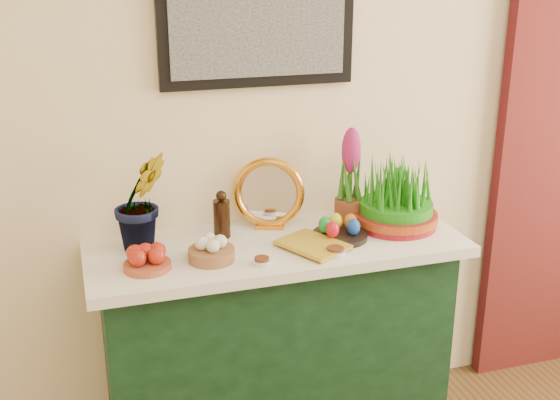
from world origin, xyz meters
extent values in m
cube|color=#FFE8BF|center=(0.00, 2.25, 1.35)|extent=(4.00, 0.04, 2.70)
cube|color=black|center=(-0.26, 2.23, 1.70)|extent=(0.74, 0.03, 0.54)
cube|color=#A5A5A5|center=(-0.26, 2.21, 1.70)|extent=(0.66, 0.01, 0.46)
cube|color=#163C20|center=(-0.26, 2.00, 0.42)|extent=(1.30, 0.45, 0.85)
cube|color=white|center=(-0.26, 2.00, 0.87)|extent=(1.40, 0.55, 0.04)
imported|color=#2D721B|center=(-0.74, 2.09, 1.13)|extent=(0.29, 0.26, 0.48)
cylinder|color=#AD4C2D|center=(-0.75, 1.90, 0.90)|extent=(0.19, 0.19, 0.02)
cylinder|color=#98663D|center=(-0.53, 1.91, 0.91)|extent=(0.17, 0.17, 0.04)
cylinder|color=black|center=(-0.44, 2.11, 0.96)|extent=(0.06, 0.06, 0.14)
sphere|color=black|center=(-0.44, 2.11, 1.05)|extent=(0.04, 0.04, 0.04)
cube|color=orange|center=(-0.24, 2.14, 0.90)|extent=(0.12, 0.09, 0.02)
torus|color=orange|center=(-0.24, 2.16, 1.03)|extent=(0.28, 0.15, 0.28)
cylinder|color=silver|center=(-0.24, 2.15, 1.03)|extent=(0.21, 0.10, 0.21)
imported|color=gold|center=(-0.23, 1.86, 0.91)|extent=(0.25, 0.28, 0.03)
cylinder|color=silver|center=(-0.37, 1.82, 0.90)|extent=(0.06, 0.06, 0.02)
cylinder|color=#592D14|center=(-0.37, 1.82, 0.91)|extent=(0.05, 0.05, 0.01)
cylinder|color=silver|center=(-0.10, 1.82, 0.90)|extent=(0.08, 0.08, 0.02)
cylinder|color=#592D14|center=(-0.10, 1.82, 0.91)|extent=(0.06, 0.06, 0.01)
cylinder|color=black|center=(-0.02, 1.96, 0.90)|extent=(0.28, 0.28, 0.02)
ellipsoid|color=red|center=(-0.07, 1.93, 0.94)|extent=(0.05, 0.05, 0.07)
ellipsoid|color=#1743A6|center=(0.02, 1.93, 0.94)|extent=(0.05, 0.05, 0.07)
ellipsoid|color=yellow|center=(-0.02, 2.00, 0.94)|extent=(0.05, 0.05, 0.07)
ellipsoid|color=green|center=(-0.08, 1.98, 0.94)|extent=(0.05, 0.05, 0.07)
ellipsoid|color=#CA6D17|center=(0.03, 1.98, 0.94)|extent=(0.05, 0.05, 0.07)
cylinder|color=brown|center=(0.07, 2.11, 0.94)|extent=(0.12, 0.12, 0.10)
ellipsoid|color=#B6246B|center=(0.07, 2.11, 1.19)|extent=(0.08, 0.08, 0.18)
cylinder|color=maroon|center=(0.23, 2.01, 0.92)|extent=(0.32, 0.32, 0.06)
cylinder|color=maroon|center=(0.23, 2.01, 0.93)|extent=(0.33, 0.33, 0.03)
camera|label=1|loc=(-0.96, -0.30, 1.91)|focal=45.00mm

